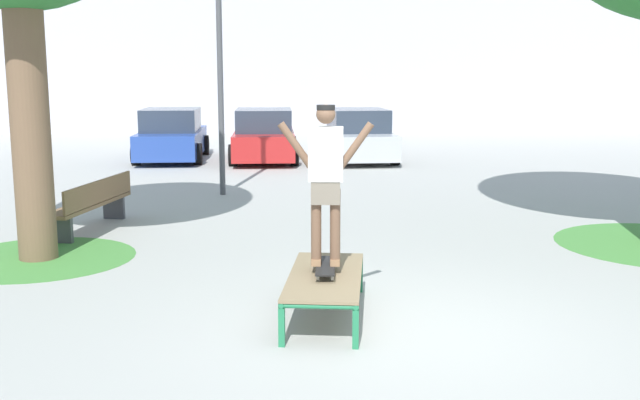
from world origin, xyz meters
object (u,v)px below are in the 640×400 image
(skater, at_px, (326,174))
(park_bench, at_px, (92,203))
(skate_box, at_px, (325,279))
(skateboard, at_px, (326,266))
(car_red, at_px, (264,137))
(light_post, at_px, (219,9))
(car_blue, at_px, (172,136))
(car_silver, at_px, (357,137))

(skater, height_order, park_bench, skater)
(skate_box, distance_m, skateboard, 0.13)
(skateboard, bearing_deg, skate_box, -96.54)
(car_red, xyz_separation_m, park_bench, (-2.47, -9.60, -0.24))
(car_red, bearing_deg, light_post, -96.24)
(light_post, bearing_deg, skate_box, -77.28)
(skate_box, distance_m, park_bench, 5.79)
(light_post, bearing_deg, skateboard, -77.19)
(car_blue, bearing_deg, car_red, -6.32)
(car_silver, bearing_deg, park_bench, -118.50)
(skate_box, relative_size, light_post, 0.34)
(skater, distance_m, car_blue, 14.91)
(car_blue, distance_m, park_bench, 9.90)
(skater, xyz_separation_m, park_bench, (-3.63, 4.48, -1.08))
(skater, height_order, car_red, skater)
(skateboard, xyz_separation_m, skater, (0.00, 0.00, 0.99))
(car_silver, height_order, light_post, light_post)
(skater, bearing_deg, park_bench, 129.04)
(skateboard, relative_size, light_post, 0.14)
(skateboard, distance_m, car_silver, 14.12)
(car_silver, bearing_deg, skate_box, -96.34)
(park_bench, bearing_deg, car_blue, 91.38)
(skater, relative_size, park_bench, 0.69)
(skater, bearing_deg, car_red, 94.70)
(skate_box, distance_m, car_silver, 14.17)
(skateboard, xyz_separation_m, car_blue, (-3.87, 14.38, 0.15))
(skate_box, distance_m, skater, 1.12)
(skateboard, relative_size, car_red, 0.19)
(skateboard, xyz_separation_m, car_silver, (1.56, 14.04, 0.15))
(light_post, bearing_deg, skater, -77.19)
(skateboard, height_order, skater, skater)
(skateboard, relative_size, car_silver, 0.19)
(car_red, relative_size, car_silver, 0.98)
(skater, height_order, light_post, light_post)
(skate_box, relative_size, park_bench, 0.81)
(car_red, bearing_deg, skater, -85.30)
(skater, bearing_deg, car_silver, 83.66)
(car_blue, height_order, car_silver, same)
(skateboard, bearing_deg, light_post, 102.81)
(car_blue, bearing_deg, park_bench, -88.62)
(park_bench, bearing_deg, skate_box, -51.25)
(skater, bearing_deg, car_blue, 105.07)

